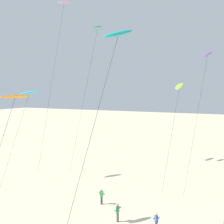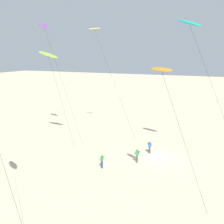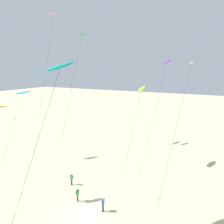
% 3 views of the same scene
% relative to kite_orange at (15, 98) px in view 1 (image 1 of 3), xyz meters
% --- Properties ---
extents(kite_orange, '(1.89, 5.70, 11.84)m').
position_rel_kite_orange_xyz_m(kite_orange, '(0.00, 0.00, 0.00)').
color(kite_orange, orange).
rests_on(kite_orange, ground).
extents(kite_pink, '(1.71, 7.07, 26.48)m').
position_rel_kite_orange_xyz_m(kite_pink, '(-9.18, 20.76, 14.23)').
color(kite_pink, pink).
rests_on(kite_pink, ground).
extents(kite_teal, '(2.20, 8.49, 16.69)m').
position_rel_kite_orange_xyz_m(kite_teal, '(9.93, -0.31, 4.57)').
color(kite_teal, teal).
rests_on(kite_teal, ground).
extents(kite_cyan, '(1.99, 6.00, 12.11)m').
position_rel_kite_orange_xyz_m(kite_cyan, '(-8.63, 11.70, 0.26)').
color(kite_cyan, '#33BFE0').
rests_on(kite_cyan, ground).
extents(kite_green, '(1.86, 7.62, 22.51)m').
position_rel_kite_orange_xyz_m(kite_green, '(-4.24, 22.75, 10.19)').
color(kite_green, green).
rests_on(kite_green, ground).
extents(kite_lime, '(1.39, 5.95, 13.26)m').
position_rel_kite_orange_xyz_m(kite_lime, '(9.95, 18.62, 1.10)').
color(kite_lime, '#8CD833').
rests_on(kite_lime, ground).
extents(kite_purple, '(2.00, 8.18, 17.36)m').
position_rel_kite_orange_xyz_m(kite_purple, '(12.93, 21.30, 5.15)').
color(kite_purple, purple).
rests_on(kite_purple, ground).
extents(kite_flyer_nearest, '(0.54, 0.57, 1.67)m').
position_rel_kite_orange_xyz_m(kite_flyer_nearest, '(7.64, 4.72, -10.56)').
color(kite_flyer_nearest, '#4C4738').
rests_on(kite_flyer_nearest, ground).
extents(kite_flyer_middle, '(0.73, 0.73, 1.67)m').
position_rel_kite_orange_xyz_m(kite_flyer_middle, '(11.45, 4.34, -10.56)').
color(kite_flyer_middle, '#33333D').
rests_on(kite_flyer_middle, ground).
extents(kite_flyer_furthest, '(0.53, 0.50, 1.67)m').
position_rel_kite_orange_xyz_m(kite_flyer_furthest, '(4.36, 7.77, -10.56)').
color(kite_flyer_furthest, navy).
rests_on(kite_flyer_furthest, ground).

